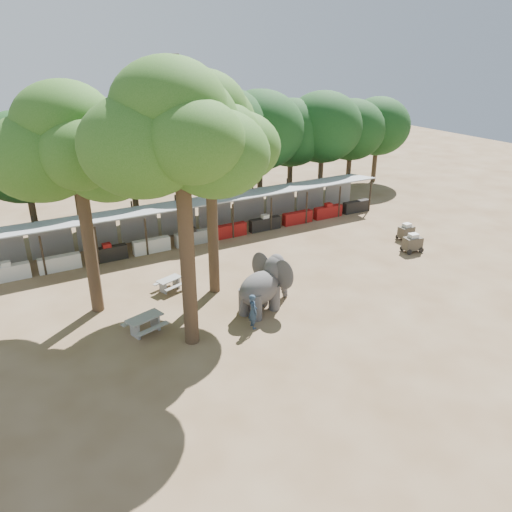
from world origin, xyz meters
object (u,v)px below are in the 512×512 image
yard_tree_back (205,130)px  cart_front (413,243)px  picnic_table_near (145,322)px  picnic_table_far (169,283)px  handler (253,311)px  elephant (265,284)px  yard_tree_center (175,133)px  yard_tree_left (71,146)px  cart_back (406,231)px

yard_tree_back → cart_front: yard_tree_back is taller
picnic_table_near → picnic_table_far: (2.51, 3.55, -0.10)m
handler → picnic_table_near: handler is taller
handler → picnic_table_far: handler is taller
yard_tree_back → elephant: 8.02m
picnic_table_near → picnic_table_far: size_ratio=1.20×
picnic_table_near → picnic_table_far: picnic_table_near is taller
yard_tree_center → cart_front: size_ratio=8.84×
yard_tree_back → picnic_table_near: yard_tree_back is taller
handler → cart_front: size_ratio=1.27×
yard_tree_back → cart_front: (13.51, -1.43, -7.94)m
yard_tree_back → yard_tree_left: bearing=170.5°
yard_tree_left → picnic_table_near: size_ratio=5.47×
handler → picnic_table_far: (-2.06, 5.59, -0.42)m
yard_tree_left → handler: size_ratio=6.38×
handler → picnic_table_near: size_ratio=0.86×
picnic_table_near → cart_back: (19.27, 2.87, 0.01)m
handler → yard_tree_left: bearing=54.8°
yard_tree_back → handler: (0.10, -4.50, -7.68)m
yard_tree_center → picnic_table_far: bearing=78.4°
yard_tree_center → cart_back: size_ratio=10.34×
picnic_table_far → picnic_table_near: bearing=-144.3°
handler → cart_front: bearing=-70.3°
yard_tree_center → picnic_table_near: bearing=133.5°
picnic_table_near → cart_back: bearing=-8.1°
cart_front → cart_back: cart_front is taller
yard_tree_center → yard_tree_back: (3.00, 4.00, -0.67)m
picnic_table_far → cart_back: bearing=-21.4°
yard_tree_back → cart_back: yard_tree_back is taller
yard_tree_back → handler: yard_tree_back is taller
yard_tree_back → handler: bearing=-88.7°
elephant → picnic_table_far: elephant is taller
elephant → handler: (-1.41, -1.29, -0.48)m
yard_tree_back → picnic_table_near: bearing=-151.1°
yard_tree_left → picnic_table_far: size_ratio=6.58×
yard_tree_center → yard_tree_back: 5.04m
picnic_table_far → cart_back: (16.76, -0.68, 0.11)m
handler → picnic_table_far: bearing=27.0°
yard_tree_back → cart_front: size_ratio=8.34×
picnic_table_far → cart_back: cart_back is taller
handler → picnic_table_far: size_ratio=1.03×
yard_tree_left → picnic_table_far: yard_tree_left is taller
cart_back → yard_tree_left: bearing=177.2°
handler → elephant: bearing=-40.7°
cart_back → yard_tree_back: bearing=-179.6°
picnic_table_near → yard_tree_center: bearing=-63.0°
picnic_table_near → cart_back: cart_back is taller
elephant → handler: bearing=-156.8°
elephant → yard_tree_center: bearing=170.7°
yard_tree_left → yard_tree_center: bearing=-59.0°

